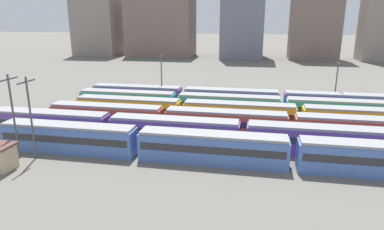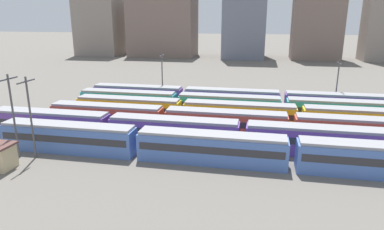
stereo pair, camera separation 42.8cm
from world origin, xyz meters
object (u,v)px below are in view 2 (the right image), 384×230
(train_track_3, at_px, (364,121))
(train_track_5, at_px, (232,99))
(catenary_pole_3, at_px, (337,82))
(catenary_pole_2, at_px, (13,113))
(train_track_1, at_px, (243,135))
(train_track_0, at_px, (292,154))
(catenary_pole_1, at_px, (162,75))
(catenary_pole_0, at_px, (30,114))

(train_track_3, bearing_deg, train_track_5, 153.66)
(train_track_3, height_order, catenary_pole_3, catenary_pole_3)
(train_track_5, xyz_separation_m, catenary_pole_2, (-24.21, -29.20, 3.95))
(train_track_1, xyz_separation_m, catenary_pole_2, (-27.49, -8.40, 3.95))
(train_track_0, bearing_deg, train_track_3, 53.06)
(catenary_pole_2, distance_m, catenary_pole_3, 54.07)
(train_track_0, height_order, train_track_5, same)
(train_track_3, distance_m, train_track_5, 23.44)
(train_track_3, bearing_deg, catenary_pole_3, 97.19)
(catenary_pole_1, bearing_deg, catenary_pole_2, -106.46)
(train_track_3, height_order, catenary_pole_0, catenary_pole_0)
(train_track_1, distance_m, train_track_3, 20.55)
(train_track_1, relative_size, train_track_3, 0.80)
(train_track_3, height_order, train_track_5, same)
(train_track_0, distance_m, catenary_pole_2, 33.87)
(catenary_pole_0, distance_m, catenary_pole_1, 32.84)
(catenary_pole_1, relative_size, catenary_pole_3, 1.06)
(catenary_pole_1, bearing_deg, catenary_pole_3, -0.53)
(train_track_0, xyz_separation_m, catenary_pole_3, (10.06, 28.85, 3.37))
(train_track_5, xyz_separation_m, catenary_pole_1, (-14.65, 3.16, 3.67))
(train_track_1, distance_m, catenary_pole_1, 30.15)
(train_track_0, bearing_deg, catenary_pole_0, -174.89)
(train_track_1, distance_m, catenary_pole_2, 29.01)
(train_track_1, bearing_deg, train_track_0, -40.92)
(train_track_3, xyz_separation_m, catenary_pole_3, (-1.67, 13.25, 3.37))
(train_track_0, bearing_deg, train_track_5, 109.64)
(catenary_pole_3, bearing_deg, catenary_pole_0, -142.65)
(catenary_pole_2, bearing_deg, catenary_pole_1, 73.54)
(train_track_5, distance_m, catenary_pole_0, 36.53)
(train_track_5, xyz_separation_m, catenary_pole_0, (-22.14, -28.81, 3.81))
(train_track_0, relative_size, catenary_pole_3, 7.89)
(catenary_pole_0, relative_size, catenary_pole_3, 1.09)
(train_track_0, height_order, catenary_pole_3, catenary_pole_3)
(train_track_3, relative_size, catenary_pole_3, 9.88)
(catenary_pole_3, bearing_deg, train_track_5, -171.62)
(train_track_5, bearing_deg, train_track_3, -26.34)
(train_track_5, bearing_deg, catenary_pole_0, -127.54)
(catenary_pole_2, bearing_deg, train_track_1, 16.99)
(catenary_pole_1, distance_m, catenary_pole_3, 33.99)
(train_track_5, bearing_deg, catenary_pole_3, 8.38)
(catenary_pole_2, bearing_deg, train_track_5, 50.34)
(catenary_pole_2, xyz_separation_m, catenary_pole_3, (43.54, 32.05, -0.58))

